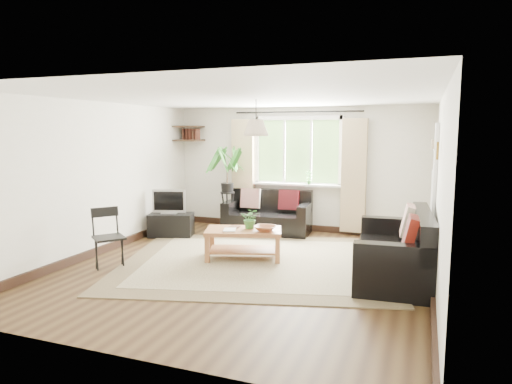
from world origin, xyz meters
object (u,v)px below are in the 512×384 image
(folding_chair, at_px, (109,239))
(coffee_table, at_px, (244,244))
(tv_stand, at_px, (171,225))
(palm_stand, at_px, (227,189))
(sofa_right, at_px, (393,247))
(sofa_back, at_px, (267,213))

(folding_chair, bearing_deg, coffee_table, -17.55)
(tv_stand, xyz_separation_m, palm_stand, (0.78, 0.82, 0.61))
(sofa_right, distance_m, palm_stand, 3.80)
(coffee_table, relative_size, folding_chair, 1.33)
(tv_stand, bearing_deg, sofa_back, 12.53)
(sofa_back, relative_size, folding_chair, 1.91)
(sofa_right, distance_m, folding_chair, 3.93)
(sofa_back, xyz_separation_m, folding_chair, (-1.37, -2.93, 0.04))
(coffee_table, height_order, tv_stand, coffee_table)
(sofa_back, relative_size, palm_stand, 0.98)
(sofa_back, relative_size, coffee_table, 1.43)
(folding_chair, bearing_deg, sofa_back, 13.54)
(tv_stand, distance_m, folding_chair, 2.05)
(sofa_right, bearing_deg, sofa_back, -133.63)
(sofa_back, height_order, palm_stand, palm_stand)
(tv_stand, height_order, palm_stand, palm_stand)
(coffee_table, xyz_separation_m, palm_stand, (-1.04, 1.76, 0.59))
(coffee_table, distance_m, palm_stand, 2.13)
(sofa_back, relative_size, tv_stand, 2.05)
(coffee_table, distance_m, folding_chair, 1.96)
(folding_chair, bearing_deg, palm_stand, 27.14)
(sofa_back, xyz_separation_m, sofa_right, (2.45, -2.02, 0.05))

